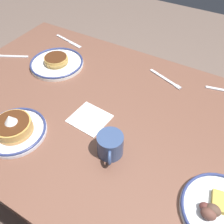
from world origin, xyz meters
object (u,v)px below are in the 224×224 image
at_px(plate_center_pancakes, 14,129).
at_px(fork_near, 11,56).
at_px(coffee_mug, 110,145).
at_px(butter_knife, 68,41).
at_px(plate_near_main, 57,63).
at_px(plate_far_companion, 221,210).
at_px(paper_napkin, 91,119).
at_px(fork_far, 165,79).

relative_size(plate_center_pancakes, fork_near, 1.42).
bearing_deg(fork_near, coffee_mug, 161.52).
bearing_deg(butter_knife, plate_near_main, 113.36).
distance_m(plate_far_companion, butter_knife, 1.16).
xyz_separation_m(plate_near_main, plate_center_pancakes, (-0.15, 0.44, 0.01)).
relative_size(plate_center_pancakes, plate_far_companion, 0.97).
xyz_separation_m(fork_near, butter_knife, (-0.17, -0.29, -0.00)).
relative_size(paper_napkin, butter_knife, 0.72).
relative_size(plate_center_pancakes, fork_far, 1.30).
relative_size(plate_far_companion, coffee_mug, 2.10).
distance_m(paper_napkin, fork_near, 0.65).
height_order(fork_far, butter_knife, same).
height_order(plate_center_pancakes, butter_knife, plate_center_pancakes).
bearing_deg(plate_near_main, coffee_mug, 147.68).
bearing_deg(fork_near, plate_far_companion, 166.70).
bearing_deg(plate_near_main, fork_far, -161.93).
xyz_separation_m(plate_far_companion, butter_knife, (1.02, -0.57, -0.01)).
bearing_deg(plate_far_companion, plate_center_pancakes, 6.76).
bearing_deg(coffee_mug, fork_far, -92.06).
bearing_deg(coffee_mug, butter_knife, -41.79).
bearing_deg(fork_far, butter_knife, -4.12).
distance_m(plate_center_pancakes, paper_napkin, 0.30).
height_order(plate_far_companion, coffee_mug, coffee_mug).
bearing_deg(fork_far, coffee_mug, 87.94).
relative_size(paper_napkin, fork_near, 0.87).
xyz_separation_m(plate_near_main, butter_knife, (0.10, -0.22, -0.01)).
relative_size(plate_far_companion, butter_knife, 1.20).
bearing_deg(plate_near_main, fork_near, 13.80).
height_order(plate_far_companion, fork_near, plate_far_companion).
bearing_deg(plate_near_main, butter_knife, -66.64).
bearing_deg(plate_far_companion, butter_knife, -29.17).
xyz_separation_m(plate_far_companion, coffee_mug, (0.40, -0.02, 0.03)).
relative_size(plate_near_main, coffee_mug, 2.31).
xyz_separation_m(plate_near_main, paper_napkin, (-0.37, 0.23, -0.01)).
bearing_deg(paper_napkin, plate_near_main, -32.08).
distance_m(plate_far_companion, fork_far, 0.65).
relative_size(fork_far, butter_knife, 0.90).
height_order(coffee_mug, fork_far, coffee_mug).
relative_size(plate_center_pancakes, butter_knife, 1.16).
bearing_deg(fork_far, paper_napkin, 66.95).
bearing_deg(butter_knife, paper_napkin, 135.68).
bearing_deg(plate_near_main, plate_center_pancakes, 108.94).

